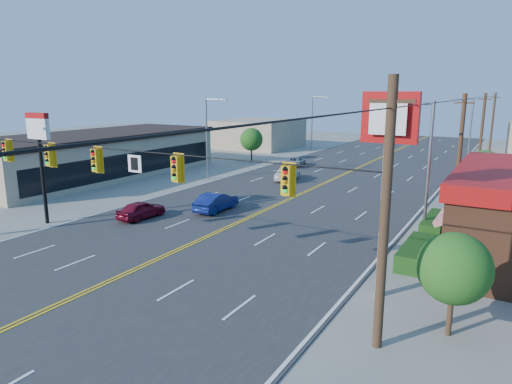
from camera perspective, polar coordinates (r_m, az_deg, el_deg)
The scene contains 21 objects.
ground at distance 22.65m, azimuth -16.34°, elevation -10.10°, with size 160.00×160.00×0.00m, color gray.
road at distance 38.50m, azimuth 5.53°, elevation -0.34°, with size 20.00×120.00×0.06m, color #2D2D30.
signal_span at distance 21.40m, azimuth -17.35°, elevation 2.17°, with size 24.32×0.34×9.00m.
kfc_pylon at distance 18.93m, azimuth 16.17°, elevation 4.53°, with size 2.20×0.36×8.50m.
strip_mall at distance 49.80m, azimuth -19.22°, elevation 4.52°, with size 10.40×26.40×4.40m.
pizza_hut_sign at distance 32.29m, azimuth -25.43°, elevation 5.34°, with size 1.90×0.30×6.85m.
streetlight_se at distance 28.89m, azimuth 20.44°, elevation 3.73°, with size 2.55×0.25×8.00m.
streetlight_ne at distance 52.60m, azimuth 24.98°, elevation 6.92°, with size 2.55×0.25×8.00m.
streetlight_sw at distance 44.92m, azimuth -5.98°, elevation 7.26°, with size 2.55×0.25×8.00m.
streetlight_nw at distance 67.66m, azimuth 7.17°, elevation 8.93°, with size 2.55×0.25×8.00m.
utility_pole_near at distance 32.68m, azimuth 24.04°, elevation 3.80°, with size 0.28×0.28×8.40m, color #47301E.
utility_pole_mid at distance 50.53m, azimuth 26.32°, elevation 6.26°, with size 0.28×0.28×8.40m, color #47301E.
utility_pole_far at distance 68.45m, azimuth 27.42°, elevation 7.43°, with size 0.28×0.28×8.40m, color #47301E.
tree_kfc_rear at distance 36.71m, azimuth 26.57°, elevation 2.39°, with size 2.94×2.94×4.41m.
tree_kfc_front at distance 17.36m, azimuth 23.55°, elevation -8.77°, with size 2.52×2.52×3.78m.
tree_west at distance 56.29m, azimuth -0.57°, elevation 6.59°, with size 2.80×2.80×4.20m.
bld_west_far at distance 71.91m, azimuth 0.29°, elevation 7.30°, with size 11.00×12.00×4.20m, color tan.
car_magenta at distance 31.93m, azimuth -14.15°, elevation -2.25°, with size 1.44×3.58×1.22m, color maroon.
car_blue at distance 33.04m, azimuth -5.00°, elevation -1.32°, with size 1.42×4.07×1.34m, color navy.
car_white at distance 44.65m, azimuth 3.93°, elevation 2.29°, with size 1.88×4.61×1.34m, color white.
car_silver at distance 53.31m, azimuth 4.99°, elevation 3.79°, with size 1.82×3.96×1.10m, color #A8A8AD.
Camera 1 is at (15.45, -14.24, 8.47)m, focal length 32.00 mm.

